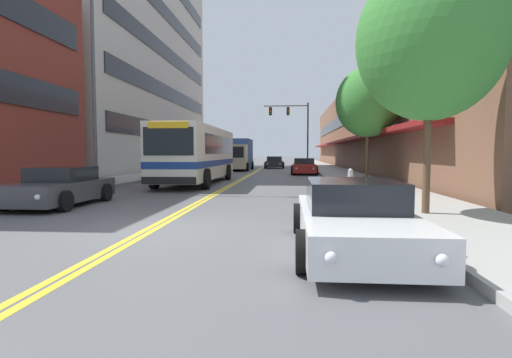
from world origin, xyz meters
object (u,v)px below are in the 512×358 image
object	(u,v)px
city_bus	(198,152)
car_charcoal_moving_lead	(275,163)
car_white_parked_right_foreground	(353,218)
traffic_signal_mast	(294,122)
car_red_parked_right_mid	(304,167)
fire_hydrant	(350,178)
street_tree_right_near	(430,40)
street_tree_right_mid	(368,102)
car_black_parked_left_far	(219,163)
box_truck	(238,154)
car_dark_grey_parked_left_near	(60,188)
street_lamp_left_near	(101,69)
car_champagne_parked_left_mid	(201,166)

from	to	relation	value
city_bus	car_charcoal_moving_lead	bearing A→B (deg)	81.36
car_white_parked_right_foreground	traffic_signal_mast	distance (m)	39.37
car_red_parked_right_mid	fire_hydrant	bearing A→B (deg)	-83.15
street_tree_right_near	street_tree_right_mid	distance (m)	11.75
car_white_parked_right_foreground	fire_hydrant	size ratio (longest dim) A/B	5.72
car_black_parked_left_far	street_tree_right_mid	xyz separation A→B (m)	(11.82, -19.73, 3.85)
car_white_parked_right_foreground	traffic_signal_mast	bearing A→B (deg)	90.99
city_bus	car_black_parked_left_far	bearing A→B (deg)	96.81
city_bus	street_tree_right_near	world-z (taller)	street_tree_right_near
car_white_parked_right_foreground	street_tree_right_mid	bearing A→B (deg)	78.49
box_truck	car_charcoal_moving_lead	bearing A→B (deg)	59.77
car_dark_grey_parked_left_near	car_white_parked_right_foreground	world-z (taller)	car_dark_grey_parked_left_near
car_black_parked_left_far	box_truck	size ratio (longest dim) A/B	0.60
traffic_signal_mast	street_lamp_left_near	xyz separation A→B (m)	(-8.55, -29.54, 0.09)
car_red_parked_right_mid	street_tree_right_mid	xyz separation A→B (m)	(3.09, -10.04, 3.89)
street_tree_right_mid	street_lamp_left_near	bearing A→B (deg)	-155.19
traffic_signal_mast	fire_hydrant	world-z (taller)	traffic_signal_mast
car_champagne_parked_left_mid	fire_hydrant	size ratio (longest dim) A/B	5.51
car_black_parked_left_far	fire_hydrant	distance (m)	25.65
car_dark_grey_parked_left_near	box_truck	world-z (taller)	box_truck
car_red_parked_right_mid	traffic_signal_mast	world-z (taller)	traffic_signal_mast
car_red_parked_right_mid	street_tree_right_mid	bearing A→B (deg)	-72.91
car_champagne_parked_left_mid	car_dark_grey_parked_left_near	bearing A→B (deg)	-89.96
city_bus	car_black_parked_left_far	distance (m)	19.88
car_white_parked_right_foreground	traffic_signal_mast	xyz separation A→B (m)	(-0.68, 39.09, 4.67)
traffic_signal_mast	street_tree_right_mid	xyz separation A→B (m)	(3.78, -23.83, -0.75)
box_truck	fire_hydrant	world-z (taller)	box_truck
street_tree_right_near	street_lamp_left_near	bearing A→B (deg)	152.66
car_black_parked_left_far	car_red_parked_right_mid	world-z (taller)	car_black_parked_left_far
car_white_parked_right_foreground	street_lamp_left_near	bearing A→B (deg)	134.02
car_red_parked_right_mid	box_truck	xyz separation A→B (m)	(-6.34, 7.09, 0.98)
street_tree_right_near	street_tree_right_mid	bearing A→B (deg)	86.67
car_charcoal_moving_lead	street_tree_right_near	size ratio (longest dim) A/B	0.64
city_bus	box_truck	world-z (taller)	same
box_truck	street_tree_right_mid	size ratio (longest dim) A/B	1.10
street_tree_right_near	fire_hydrant	xyz separation A→B (m)	(-0.75, 8.00, -4.03)
traffic_signal_mast	street_tree_right_mid	world-z (taller)	traffic_signal_mast
fire_hydrant	street_tree_right_near	bearing A→B (deg)	-84.64
car_champagne_parked_left_mid	street_tree_right_mid	xyz separation A→B (m)	(11.78, -11.19, 3.91)
box_truck	traffic_signal_mast	xyz separation A→B (m)	(5.65, 6.70, 3.65)
car_champagne_parked_left_mid	box_truck	size ratio (longest dim) A/B	0.69
car_white_parked_right_foreground	box_truck	world-z (taller)	box_truck
car_champagne_parked_left_mid	car_charcoal_moving_lead	xyz separation A→B (m)	(5.82, 11.90, 0.02)
city_bus	car_black_parked_left_far	xyz separation A→B (m)	(-2.35, 19.71, -1.12)
street_lamp_left_near	street_tree_right_mid	xyz separation A→B (m)	(12.34, 5.70, -0.84)
car_red_parked_right_mid	traffic_signal_mast	xyz separation A→B (m)	(-0.70, 13.79, 4.63)
car_dark_grey_parked_left_near	car_white_parked_right_foreground	xyz separation A→B (m)	(8.65, -5.27, -0.02)
car_champagne_parked_left_mid	street_lamp_left_near	size ratio (longest dim) A/B	0.52
car_black_parked_left_far	street_lamp_left_near	xyz separation A→B (m)	(-0.52, -25.43, 4.69)
street_tree_right_near	city_bus	bearing A→B (deg)	126.80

